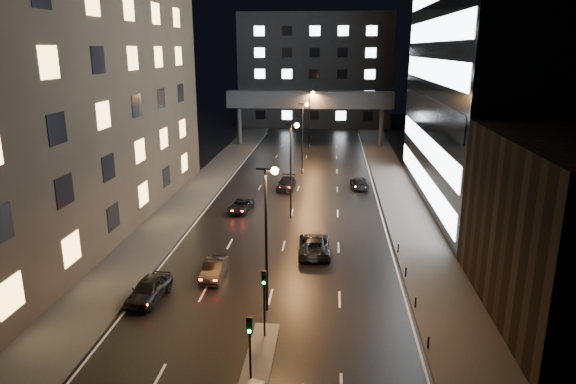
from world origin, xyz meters
name	(u,v)px	position (x,y,z in m)	size (l,w,h in m)	color
ground	(298,188)	(0.00, 40.00, 0.00)	(160.00, 160.00, 0.00)	black
sidewalk_left	(193,196)	(-12.50, 35.00, 0.07)	(5.00, 110.00, 0.15)	#383533
sidewalk_right	(402,201)	(12.50, 35.00, 0.07)	(5.00, 110.00, 0.15)	#383533
building_left	(44,19)	(-22.50, 24.00, 20.00)	(15.00, 48.00, 40.00)	#2D2319
building_right_low	(576,232)	(20.00, 9.00, 6.00)	(10.00, 18.00, 12.00)	black
building_far	(316,70)	(0.00, 98.00, 12.50)	(34.00, 14.00, 25.00)	#333335
skybridge	(310,100)	(0.00, 70.00, 8.34)	(30.00, 3.00, 10.00)	#333335
median_island	(259,360)	(0.30, 2.00, 0.07)	(1.60, 8.00, 0.15)	#383533
traffic_signal_near	(264,293)	(0.30, 4.49, 3.09)	(0.28, 0.34, 4.40)	black
traffic_signal_far	(250,343)	(0.30, -1.01, 3.09)	(0.28, 0.34, 4.40)	black
bollard_row	(421,322)	(10.20, 6.50, 0.45)	(0.12, 25.12, 0.90)	black
streetlight_near	(268,221)	(0.16, 8.00, 6.50)	(1.45, 0.50, 10.15)	black
streetlight_mid_a	(292,158)	(0.16, 28.00, 6.50)	(1.45, 0.50, 10.15)	black
streetlight_mid_b	(304,129)	(0.16, 48.00, 6.50)	(1.45, 0.50, 10.15)	black
streetlight_far	(310,112)	(0.16, 68.00, 6.50)	(1.45, 0.50, 10.15)	black
car_away_a	(149,289)	(-8.61, 8.79, 0.83)	(1.95, 4.84, 1.65)	black
car_away_b	(214,269)	(-4.81, 12.91, 0.73)	(1.54, 4.41, 1.45)	black
car_away_c	(241,206)	(-5.71, 29.82, 0.64)	(2.11, 4.58, 1.27)	black
car_away_d	(286,184)	(-1.51, 39.58, 0.73)	(2.06, 5.06, 1.47)	black
car_toward_a	(314,245)	(2.86, 18.46, 0.81)	(2.70, 5.85, 1.63)	black
car_toward_b	(360,183)	(7.86, 40.94, 0.70)	(1.96, 4.83, 1.40)	black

